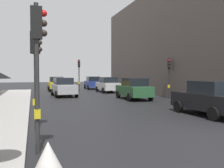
{
  "coord_description": "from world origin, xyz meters",
  "views": [
    {
      "loc": [
        -5.67,
        -6.82,
        2.11
      ],
      "look_at": [
        -0.0,
        10.72,
        1.36
      ],
      "focal_mm": 39.55,
      "sensor_mm": 36.0,
      "label": 1
    }
  ],
  "objects_px": {
    "car_blue_van": "(93,83)",
    "warning_sign_triangle": "(48,156)",
    "traffic_light_near_right": "(36,60)",
    "traffic_light_far_median": "(79,69)",
    "car_silver_hatchback": "(64,87)",
    "car_dark_suv": "(210,98)",
    "traffic_light_mid_street": "(169,70)",
    "car_white_compact": "(108,85)",
    "traffic_light_near_left": "(38,50)",
    "car_yellow_taxi": "(56,84)",
    "car_green_estate": "(134,89)"
  },
  "relations": [
    {
      "from": "traffic_light_mid_street",
      "to": "traffic_light_near_right",
      "type": "height_order",
      "value": "traffic_light_near_right"
    },
    {
      "from": "traffic_light_near_left",
      "to": "traffic_light_near_right",
      "type": "relative_size",
      "value": 1.04
    },
    {
      "from": "warning_sign_triangle",
      "to": "car_green_estate",
      "type": "bearing_deg",
      "value": 60.14
    },
    {
      "from": "traffic_light_near_right",
      "to": "car_silver_hatchback",
      "type": "height_order",
      "value": "traffic_light_near_right"
    },
    {
      "from": "traffic_light_mid_street",
      "to": "warning_sign_triangle",
      "type": "relative_size",
      "value": 5.43
    },
    {
      "from": "car_white_compact",
      "to": "car_dark_suv",
      "type": "bearing_deg",
      "value": -88.93
    },
    {
      "from": "car_white_compact",
      "to": "car_dark_suv",
      "type": "distance_m",
      "value": 16.85
    },
    {
      "from": "traffic_light_mid_street",
      "to": "traffic_light_near_left",
      "type": "relative_size",
      "value": 0.89
    },
    {
      "from": "traffic_light_far_median",
      "to": "warning_sign_triangle",
      "type": "height_order",
      "value": "traffic_light_far_median"
    },
    {
      "from": "traffic_light_mid_street",
      "to": "car_white_compact",
      "type": "relative_size",
      "value": 0.84
    },
    {
      "from": "car_white_compact",
      "to": "car_blue_van",
      "type": "relative_size",
      "value": 0.99
    },
    {
      "from": "warning_sign_triangle",
      "to": "car_yellow_taxi",
      "type": "bearing_deg",
      "value": 84.47
    },
    {
      "from": "car_dark_suv",
      "to": "car_green_estate",
      "type": "bearing_deg",
      "value": 93.65
    },
    {
      "from": "traffic_light_mid_street",
      "to": "car_blue_van",
      "type": "height_order",
      "value": "traffic_light_mid_street"
    },
    {
      "from": "traffic_light_far_median",
      "to": "warning_sign_triangle",
      "type": "xyz_separation_m",
      "value": [
        -5.0,
        -23.81,
        -2.34
      ]
    },
    {
      "from": "car_blue_van",
      "to": "warning_sign_triangle",
      "type": "distance_m",
      "value": 29.65
    },
    {
      "from": "car_blue_van",
      "to": "traffic_light_mid_street",
      "type": "bearing_deg",
      "value": -78.62
    },
    {
      "from": "car_white_compact",
      "to": "warning_sign_triangle",
      "type": "bearing_deg",
      "value": -110.1
    },
    {
      "from": "traffic_light_near_left",
      "to": "warning_sign_triangle",
      "type": "height_order",
      "value": "traffic_light_near_left"
    },
    {
      "from": "car_silver_hatchback",
      "to": "traffic_light_mid_street",
      "type": "bearing_deg",
      "value": -30.43
    },
    {
      "from": "traffic_light_near_right",
      "to": "car_blue_van",
      "type": "height_order",
      "value": "traffic_light_near_right"
    },
    {
      "from": "traffic_light_near_left",
      "to": "car_green_estate",
      "type": "relative_size",
      "value": 0.94
    },
    {
      "from": "car_green_estate",
      "to": "traffic_light_mid_street",
      "type": "bearing_deg",
      "value": -3.48
    },
    {
      "from": "traffic_light_near_right",
      "to": "car_yellow_taxi",
      "type": "distance_m",
      "value": 22.29
    },
    {
      "from": "traffic_light_mid_street",
      "to": "warning_sign_triangle",
      "type": "bearing_deg",
      "value": -129.43
    },
    {
      "from": "car_blue_van",
      "to": "car_dark_suv",
      "type": "bearing_deg",
      "value": -88.92
    },
    {
      "from": "traffic_light_mid_street",
      "to": "warning_sign_triangle",
      "type": "xyz_separation_m",
      "value": [
        -10.91,
        -13.27,
        -2.11
      ]
    },
    {
      "from": "car_blue_van",
      "to": "car_green_estate",
      "type": "height_order",
      "value": "same"
    },
    {
      "from": "car_silver_hatchback",
      "to": "car_dark_suv",
      "type": "xyz_separation_m",
      "value": [
        5.76,
        -13.31,
        0.0
      ]
    },
    {
      "from": "car_dark_suv",
      "to": "warning_sign_triangle",
      "type": "height_order",
      "value": "car_dark_suv"
    },
    {
      "from": "traffic_light_mid_street",
      "to": "car_yellow_taxi",
      "type": "height_order",
      "value": "traffic_light_mid_street"
    },
    {
      "from": "car_blue_van",
      "to": "warning_sign_triangle",
      "type": "xyz_separation_m",
      "value": [
        -7.83,
        -28.59,
        -0.55
      ]
    },
    {
      "from": "car_blue_van",
      "to": "car_yellow_taxi",
      "type": "distance_m",
      "value": 5.72
    },
    {
      "from": "car_blue_van",
      "to": "car_yellow_taxi",
      "type": "bearing_deg",
      "value": -157.21
    },
    {
      "from": "traffic_light_near_left",
      "to": "car_yellow_taxi",
      "type": "xyz_separation_m",
      "value": [
        2.72,
        25.03,
        -1.86
      ]
    },
    {
      "from": "traffic_light_near_left",
      "to": "car_white_compact",
      "type": "bearing_deg",
      "value": 68.29
    },
    {
      "from": "car_yellow_taxi",
      "to": "warning_sign_triangle",
      "type": "xyz_separation_m",
      "value": [
        -2.55,
        -26.37,
        -0.55
      ]
    },
    {
      "from": "traffic_light_near_right",
      "to": "traffic_light_far_median",
      "type": "relative_size",
      "value": 0.99
    },
    {
      "from": "car_dark_suv",
      "to": "traffic_light_mid_street",
      "type": "bearing_deg",
      "value": 72.51
    },
    {
      "from": "warning_sign_triangle",
      "to": "car_dark_suv",
      "type": "bearing_deg",
      "value": 30.61
    },
    {
      "from": "traffic_light_far_median",
      "to": "car_white_compact",
      "type": "distance_m",
      "value": 4.02
    },
    {
      "from": "car_white_compact",
      "to": "warning_sign_triangle",
      "type": "height_order",
      "value": "car_white_compact"
    },
    {
      "from": "traffic_light_near_left",
      "to": "car_blue_van",
      "type": "height_order",
      "value": "traffic_light_near_left"
    },
    {
      "from": "car_yellow_taxi",
      "to": "car_green_estate",
      "type": "relative_size",
      "value": 1.0
    },
    {
      "from": "traffic_light_near_left",
      "to": "car_dark_suv",
      "type": "height_order",
      "value": "traffic_light_near_left"
    },
    {
      "from": "traffic_light_near_right",
      "to": "traffic_light_far_median",
      "type": "distance_m",
      "value": 20.16
    },
    {
      "from": "traffic_light_near_left",
      "to": "car_dark_suv",
      "type": "bearing_deg",
      "value": 22.83
    },
    {
      "from": "car_silver_hatchback",
      "to": "traffic_light_far_median",
      "type": "bearing_deg",
      "value": 66.05
    },
    {
      "from": "car_silver_hatchback",
      "to": "warning_sign_triangle",
      "type": "height_order",
      "value": "car_silver_hatchback"
    },
    {
      "from": "traffic_light_mid_street",
      "to": "car_yellow_taxi",
      "type": "distance_m",
      "value": 15.62
    }
  ]
}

